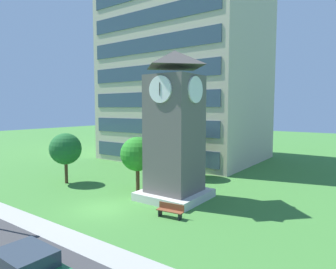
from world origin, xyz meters
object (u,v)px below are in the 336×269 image
clock_tower (175,133)px  tree_by_building (188,146)px  tree_streetside (138,154)px  park_bench (170,210)px  tree_near_tower (66,149)px

clock_tower → tree_by_building: clock_tower is taller
clock_tower → tree_streetside: (-3.76, -0.02, -1.93)m
park_bench → tree_near_tower: 13.34m
tree_near_tower → clock_tower: bearing=10.3°
clock_tower → tree_by_building: 7.39m
tree_near_tower → tree_by_building: (8.01, 8.53, -0.02)m
park_bench → tree_by_building: bearing=116.3°
tree_streetside → park_bench: bearing=-30.7°
tree_near_tower → tree_by_building: size_ratio=0.95×
park_bench → tree_by_building: (-4.95, 10.04, 2.74)m
park_bench → tree_near_tower: bearing=173.4°
clock_tower → park_bench: (2.07, -3.49, -4.60)m
clock_tower → tree_streetside: bearing=-179.7°
tree_streetside → clock_tower: bearing=0.3°
park_bench → tree_by_building: size_ratio=0.37×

